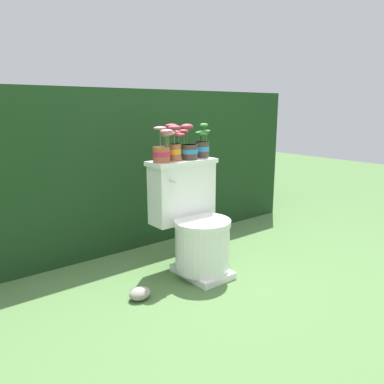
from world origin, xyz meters
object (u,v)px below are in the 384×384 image
potted_plant_middle (189,147)px  garden_stone (140,293)px  potted_plant_midleft (175,144)px  toilet (194,223)px  potted_plant_left (162,149)px  potted_plant_midright (202,145)px

potted_plant_middle → garden_stone: 1.00m
potted_plant_midleft → toilet: bearing=-67.0°
potted_plant_left → garden_stone: size_ratio=1.73×
potted_plant_midright → garden_stone: potted_plant_midright is taller
potted_plant_left → potted_plant_middle: bearing=2.3°
toilet → potted_plant_midleft: potted_plant_midleft is taller
potted_plant_middle → potted_plant_midright: size_ratio=0.99×
toilet → potted_plant_left: (-0.17, 0.11, 0.50)m
potted_plant_left → garden_stone: bearing=-145.2°
potted_plant_left → potted_plant_middle: (0.22, 0.01, -0.00)m
potted_plant_midleft → potted_plant_middle: bearing=-4.9°
toilet → potted_plant_midleft: size_ratio=3.13×
garden_stone → potted_plant_midleft: bearing=29.4°
potted_plant_left → garden_stone: potted_plant_left is taller
toilet → potted_plant_midleft: bearing=113.0°
toilet → potted_plant_left: potted_plant_left is taller
potted_plant_midright → potted_plant_midleft: bearing=-178.8°
potted_plant_left → potted_plant_midright: potted_plant_midright is taller
potted_plant_left → potted_plant_midleft: size_ratio=0.94×
potted_plant_left → potted_plant_midright: bearing=3.8°
toilet → garden_stone: size_ratio=5.75×
potted_plant_left → potted_plant_midleft: 0.11m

